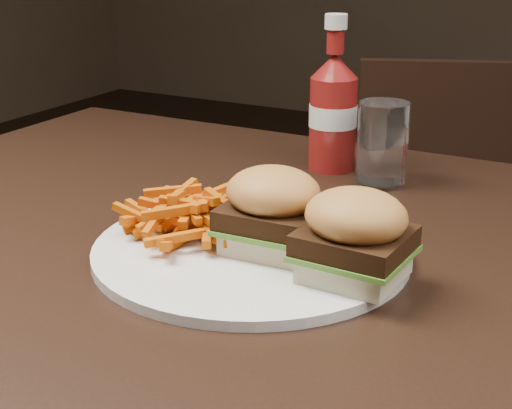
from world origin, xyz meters
The scene contains 8 objects.
dining_table centered at (0.00, 0.00, 0.73)m, with size 1.20×0.80×0.04m, color black.
chair_far centered at (-0.09, 0.87, 0.43)m, with size 0.38×0.38×0.04m, color black.
plate centered at (-0.04, -0.04, 0.76)m, with size 0.31×0.31×0.01m, color white.
sandwich_half_a centered at (-0.01, -0.04, 0.77)m, with size 0.08×0.08×0.02m, color beige.
sandwich_half_b centered at (0.08, -0.06, 0.77)m, with size 0.08×0.08×0.02m, color beige.
fries_pile centered at (-0.10, -0.04, 0.78)m, with size 0.11×0.11×0.04m, color #D36D00, non-canonical shape.
ketchup_bottle centered at (-0.08, 0.26, 0.81)m, with size 0.06×0.06×0.12m, color maroon.
tumbler centered at (0.00, 0.23, 0.81)m, with size 0.06×0.06×0.10m, color white.
Camera 1 is at (0.31, -0.66, 1.06)m, focal length 55.00 mm.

